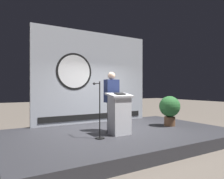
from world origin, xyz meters
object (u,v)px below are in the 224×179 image
object	(u,v)px
microphone_stand	(99,119)
potted_plant	(170,108)
podium	(119,114)
speaker_person	(112,101)

from	to	relation	value
microphone_stand	potted_plant	bearing A→B (deg)	7.00
podium	speaker_person	size ratio (longest dim) A/B	0.66
microphone_stand	speaker_person	bearing A→B (deg)	39.60
podium	microphone_stand	size ratio (longest dim) A/B	0.80
speaker_person	microphone_stand	xyz separation A→B (m)	(-0.71, -0.59, -0.39)
podium	potted_plant	xyz separation A→B (m)	(2.14, 0.24, 0.04)
speaker_person	microphone_stand	distance (m)	1.00
potted_plant	speaker_person	bearing A→B (deg)	173.50
microphone_stand	potted_plant	size ratio (longest dim) A/B	1.43
podium	potted_plant	world-z (taller)	podium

